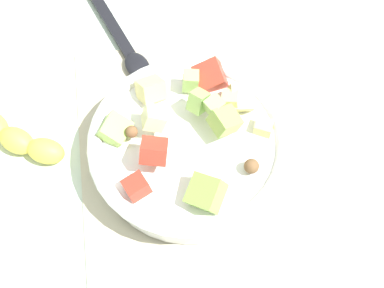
# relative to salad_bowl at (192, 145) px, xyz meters

# --- Properties ---
(ground_plane) EXTENTS (2.40, 2.40, 0.00)m
(ground_plane) POSITION_rel_salad_bowl_xyz_m (-0.02, 0.00, -0.04)
(ground_plane) COLOR silver
(placemat) EXTENTS (0.46, 0.31, 0.01)m
(placemat) POSITION_rel_salad_bowl_xyz_m (-0.02, 0.00, -0.04)
(placemat) COLOR #BCB299
(placemat) RESTS_ON ground_plane
(salad_bowl) EXTENTS (0.27, 0.27, 0.11)m
(salad_bowl) POSITION_rel_salad_bowl_xyz_m (0.00, 0.00, 0.00)
(salad_bowl) COLOR white
(salad_bowl) RESTS_ON placemat
(serving_spoon) EXTENTS (0.22, 0.10, 0.01)m
(serving_spoon) POSITION_rel_salad_bowl_xyz_m (0.21, 0.07, -0.03)
(serving_spoon) COLOR black
(serving_spoon) RESTS_ON placemat
(banana_whole) EXTENTS (0.11, 0.14, 0.04)m
(banana_whole) POSITION_rel_salad_bowl_xyz_m (0.06, 0.24, -0.03)
(banana_whole) COLOR yellow
(banana_whole) RESTS_ON ground_plane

